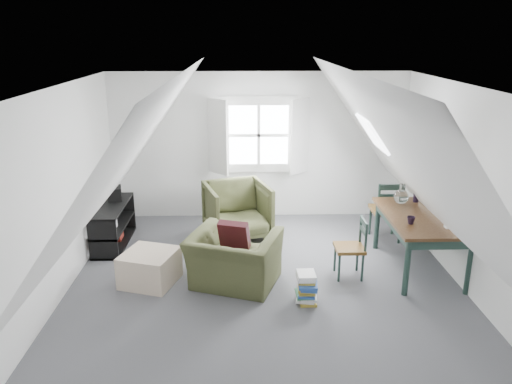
{
  "coord_description": "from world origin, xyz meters",
  "views": [
    {
      "loc": [
        -0.28,
        -5.57,
        3.11
      ],
      "look_at": [
        -0.1,
        0.6,
        1.12
      ],
      "focal_mm": 35.0,
      "sensor_mm": 36.0,
      "label": 1
    }
  ],
  "objects_px": {
    "media_shelf": "(113,227)",
    "magazine_stack": "(307,288)",
    "dining_chair_near": "(352,247)",
    "dining_chair_far": "(387,210)",
    "armchair_near": "(235,284)",
    "ottoman": "(150,268)",
    "armchair_far": "(238,236)",
    "dining_table": "(421,223)"
  },
  "relations": [
    {
      "from": "media_shelf",
      "to": "magazine_stack",
      "type": "distance_m",
      "value": 3.27
    },
    {
      "from": "dining_chair_near",
      "to": "dining_chair_far",
      "type": "bearing_deg",
      "value": 166.73
    },
    {
      "from": "armchair_near",
      "to": "ottoman",
      "type": "height_order",
      "value": "ottoman"
    },
    {
      "from": "armchair_far",
      "to": "dining_chair_far",
      "type": "distance_m",
      "value": 2.37
    },
    {
      "from": "dining_chair_far",
      "to": "dining_chair_near",
      "type": "bearing_deg",
      "value": 58.77
    },
    {
      "from": "magazine_stack",
      "to": "armchair_near",
      "type": "bearing_deg",
      "value": 151.65
    },
    {
      "from": "dining_chair_far",
      "to": "magazine_stack",
      "type": "height_order",
      "value": "dining_chair_far"
    },
    {
      "from": "ottoman",
      "to": "media_shelf",
      "type": "bearing_deg",
      "value": 122.04
    },
    {
      "from": "armchair_far",
      "to": "magazine_stack",
      "type": "relative_size",
      "value": 2.56
    },
    {
      "from": "dining_chair_far",
      "to": "magazine_stack",
      "type": "relative_size",
      "value": 2.57
    },
    {
      "from": "armchair_near",
      "to": "armchair_far",
      "type": "relative_size",
      "value": 1.12
    },
    {
      "from": "dining_chair_near",
      "to": "magazine_stack",
      "type": "relative_size",
      "value": 2.15
    },
    {
      "from": "ottoman",
      "to": "dining_chair_far",
      "type": "bearing_deg",
      "value": 20.88
    },
    {
      "from": "dining_table",
      "to": "media_shelf",
      "type": "height_order",
      "value": "dining_table"
    },
    {
      "from": "ottoman",
      "to": "magazine_stack",
      "type": "relative_size",
      "value": 1.69
    },
    {
      "from": "armchair_near",
      "to": "dining_table",
      "type": "relative_size",
      "value": 0.68
    },
    {
      "from": "dining_chair_near",
      "to": "magazine_stack",
      "type": "distance_m",
      "value": 0.97
    },
    {
      "from": "dining_chair_near",
      "to": "media_shelf",
      "type": "bearing_deg",
      "value": -88.12
    },
    {
      "from": "armchair_far",
      "to": "media_shelf",
      "type": "distance_m",
      "value": 1.94
    },
    {
      "from": "dining_table",
      "to": "ottoman",
      "type": "bearing_deg",
      "value": -176.64
    },
    {
      "from": "ottoman",
      "to": "dining_chair_near",
      "type": "bearing_deg",
      "value": 2.36
    },
    {
      "from": "dining_table",
      "to": "magazine_stack",
      "type": "bearing_deg",
      "value": -153.91
    },
    {
      "from": "dining_table",
      "to": "media_shelf",
      "type": "relative_size",
      "value": 1.28
    },
    {
      "from": "dining_table",
      "to": "media_shelf",
      "type": "xyz_separation_m",
      "value": [
        -4.36,
        0.94,
        -0.4
      ]
    },
    {
      "from": "armchair_near",
      "to": "media_shelf",
      "type": "height_order",
      "value": "media_shelf"
    },
    {
      "from": "dining_table",
      "to": "media_shelf",
      "type": "bearing_deg",
      "value": 166.55
    },
    {
      "from": "armchair_far",
      "to": "media_shelf",
      "type": "height_order",
      "value": "media_shelf"
    },
    {
      "from": "dining_chair_near",
      "to": "media_shelf",
      "type": "relative_size",
      "value": 0.65
    },
    {
      "from": "armchair_near",
      "to": "media_shelf",
      "type": "xyz_separation_m",
      "value": [
        -1.86,
        1.31,
        0.28
      ]
    },
    {
      "from": "dining_table",
      "to": "armchair_near",
      "type": "bearing_deg",
      "value": -172.86
    },
    {
      "from": "armchair_near",
      "to": "dining_chair_near",
      "type": "xyz_separation_m",
      "value": [
        1.54,
        0.19,
        0.42
      ]
    },
    {
      "from": "dining_chair_far",
      "to": "dining_table",
      "type": "bearing_deg",
      "value": 101.32
    },
    {
      "from": "ottoman",
      "to": "dining_chair_far",
      "type": "xyz_separation_m",
      "value": [
        3.42,
        1.31,
        0.29
      ]
    },
    {
      "from": "dining_table",
      "to": "dining_chair_far",
      "type": "xyz_separation_m",
      "value": [
        -0.16,
        1.02,
        -0.18
      ]
    },
    {
      "from": "dining_chair_near",
      "to": "media_shelf",
      "type": "distance_m",
      "value": 3.59
    },
    {
      "from": "dining_chair_near",
      "to": "magazine_stack",
      "type": "xyz_separation_m",
      "value": [
        -0.67,
        -0.66,
        -0.23
      ]
    },
    {
      "from": "armchair_far",
      "to": "ottoman",
      "type": "relative_size",
      "value": 1.51
    },
    {
      "from": "armchair_far",
      "to": "dining_chair_near",
      "type": "xyz_separation_m",
      "value": [
        1.51,
        -1.42,
        0.42
      ]
    },
    {
      "from": "armchair_far",
      "to": "media_shelf",
      "type": "relative_size",
      "value": 0.78
    },
    {
      "from": "dining_chair_near",
      "to": "magazine_stack",
      "type": "bearing_deg",
      "value": -25.33
    },
    {
      "from": "armchair_far",
      "to": "dining_chair_near",
      "type": "relative_size",
      "value": 1.19
    },
    {
      "from": "ottoman",
      "to": "dining_table",
      "type": "bearing_deg",
      "value": 4.6
    }
  ]
}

